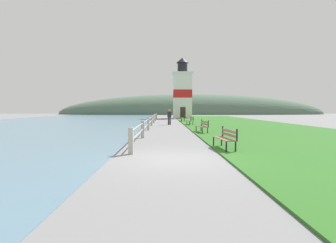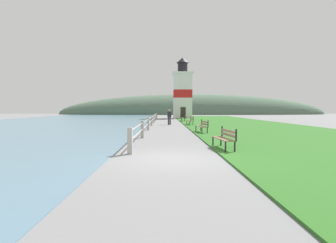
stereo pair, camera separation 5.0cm
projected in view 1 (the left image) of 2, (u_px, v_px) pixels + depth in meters
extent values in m
plane|color=slate|center=(175.00, 159.00, 8.96)|extent=(160.00, 160.00, 0.00)
cube|color=#2D6623|center=(237.00, 124.00, 28.97)|extent=(12.00, 59.77, 0.06)
cube|color=slate|center=(38.00, 124.00, 28.65)|extent=(24.00, 95.63, 0.01)
cube|color=#A8A399|center=(131.00, 141.00, 9.91)|extent=(0.18, 0.18, 1.02)
cube|color=#A8A399|center=(143.00, 129.00, 15.38)|extent=(0.18, 0.18, 1.02)
cube|color=#A8A399|center=(148.00, 124.00, 20.85)|extent=(0.18, 0.18, 1.02)
cube|color=#A8A399|center=(152.00, 121.00, 26.32)|extent=(0.18, 0.18, 1.02)
cube|color=#A8A399|center=(154.00, 119.00, 31.79)|extent=(0.18, 0.18, 1.02)
cube|color=#A8A399|center=(155.00, 117.00, 37.26)|extent=(0.18, 0.18, 1.02)
cube|color=#A8A399|center=(156.00, 116.00, 42.73)|extent=(0.18, 0.18, 1.02)
cylinder|color=#B2B2B7|center=(152.00, 117.00, 26.30)|extent=(0.06, 32.87, 0.06)
cylinder|color=#B2B2B7|center=(152.00, 121.00, 26.32)|extent=(0.06, 32.87, 0.06)
cube|color=#846B51|center=(220.00, 139.00, 10.94)|extent=(0.29, 1.75, 0.04)
cube|color=#846B51|center=(224.00, 139.00, 10.96)|extent=(0.29, 1.75, 0.04)
cube|color=#846B51|center=(227.00, 139.00, 10.98)|extent=(0.29, 1.75, 0.04)
cube|color=#846B51|center=(229.00, 131.00, 10.97)|extent=(0.23, 1.75, 0.11)
cube|color=#846B51|center=(229.00, 135.00, 10.98)|extent=(0.23, 1.75, 0.11)
cube|color=black|center=(226.00, 148.00, 10.11)|extent=(0.05, 0.05, 0.45)
cube|color=black|center=(214.00, 142.00, 11.79)|extent=(0.05, 0.05, 0.45)
cube|color=black|center=(235.00, 147.00, 10.15)|extent=(0.05, 0.05, 0.45)
cube|color=black|center=(221.00, 142.00, 11.84)|extent=(0.05, 0.05, 0.45)
cube|color=black|center=(237.00, 135.00, 10.13)|extent=(0.05, 0.05, 0.49)
cube|color=black|center=(223.00, 131.00, 11.82)|extent=(0.05, 0.05, 0.49)
cube|color=#846B51|center=(200.00, 126.00, 18.44)|extent=(0.33, 1.71, 0.04)
cube|color=#846B51|center=(202.00, 126.00, 18.46)|extent=(0.33, 1.71, 0.04)
cube|color=#846B51|center=(204.00, 126.00, 18.48)|extent=(0.33, 1.71, 0.04)
cube|color=#846B51|center=(205.00, 122.00, 18.47)|extent=(0.27, 1.71, 0.11)
cube|color=#846B51|center=(205.00, 124.00, 18.48)|extent=(0.27, 1.71, 0.11)
cube|color=black|center=(202.00, 131.00, 17.62)|extent=(0.06, 0.06, 0.45)
cube|color=black|center=(196.00, 129.00, 19.26)|extent=(0.06, 0.06, 0.45)
cube|color=black|center=(208.00, 131.00, 17.67)|extent=(0.06, 0.06, 0.45)
cube|color=black|center=(201.00, 129.00, 19.32)|extent=(0.06, 0.06, 0.45)
cube|color=black|center=(208.00, 124.00, 17.66)|extent=(0.06, 0.06, 0.49)
cube|color=black|center=(202.00, 123.00, 19.30)|extent=(0.06, 0.06, 0.49)
cube|color=#846B51|center=(188.00, 121.00, 27.20)|extent=(0.23, 1.62, 0.04)
cube|color=#846B51|center=(190.00, 121.00, 27.21)|extent=(0.23, 1.62, 0.04)
cube|color=#846B51|center=(191.00, 121.00, 27.22)|extent=(0.23, 1.62, 0.04)
cube|color=#846B51|center=(192.00, 118.00, 27.22)|extent=(0.17, 1.61, 0.11)
cube|color=#846B51|center=(192.00, 119.00, 27.22)|extent=(0.17, 1.61, 0.11)
cube|color=black|center=(189.00, 123.00, 26.43)|extent=(0.05, 0.05, 0.45)
cube|color=black|center=(187.00, 123.00, 27.98)|extent=(0.05, 0.05, 0.45)
cube|color=black|center=(193.00, 123.00, 26.46)|extent=(0.05, 0.05, 0.45)
cube|color=black|center=(190.00, 123.00, 28.02)|extent=(0.05, 0.05, 0.45)
cube|color=black|center=(193.00, 119.00, 26.44)|extent=(0.05, 0.05, 0.49)
cube|color=black|center=(191.00, 118.00, 28.00)|extent=(0.05, 0.05, 0.49)
cube|color=#846B51|center=(182.00, 118.00, 35.07)|extent=(0.30, 1.98, 0.04)
cube|color=#846B51|center=(183.00, 118.00, 35.06)|extent=(0.30, 1.98, 0.04)
cube|color=#846B51|center=(184.00, 118.00, 35.04)|extent=(0.30, 1.98, 0.04)
cube|color=#846B51|center=(185.00, 116.00, 35.02)|extent=(0.24, 1.97, 0.11)
cube|color=#846B51|center=(185.00, 117.00, 35.03)|extent=(0.24, 1.97, 0.11)
cube|color=black|center=(181.00, 120.00, 34.12)|extent=(0.05, 0.05, 0.45)
cube|color=black|center=(182.00, 119.00, 36.04)|extent=(0.05, 0.05, 0.45)
cube|color=black|center=(184.00, 120.00, 34.09)|extent=(0.05, 0.05, 0.45)
cube|color=black|center=(184.00, 119.00, 36.01)|extent=(0.05, 0.05, 0.45)
cube|color=black|center=(185.00, 117.00, 34.07)|extent=(0.05, 0.05, 0.49)
cube|color=black|center=(185.00, 116.00, 35.99)|extent=(0.05, 0.05, 0.49)
cube|color=white|center=(182.00, 96.00, 46.84)|extent=(3.18, 3.18, 7.87)
cube|color=red|center=(182.00, 94.00, 46.82)|extent=(3.22, 3.22, 1.42)
cube|color=white|center=(182.00, 73.00, 46.64)|extent=(3.65, 3.65, 0.25)
cylinder|color=black|center=(182.00, 68.00, 46.59)|extent=(1.75, 1.75, 1.73)
cone|color=black|center=(182.00, 60.00, 46.53)|extent=(2.18, 2.18, 0.95)
cube|color=#332823|center=(183.00, 113.00, 45.38)|extent=(0.90, 0.06, 2.00)
cylinder|color=#28282D|center=(169.00, 121.00, 27.80)|extent=(0.15, 0.15, 0.80)
cylinder|color=#28282D|center=(170.00, 121.00, 27.83)|extent=(0.15, 0.15, 0.80)
cube|color=#232328|center=(169.00, 114.00, 27.78)|extent=(0.43, 0.28, 0.60)
sphere|color=tan|center=(169.00, 110.00, 27.76)|extent=(0.22, 0.22, 0.22)
ellipsoid|color=#4C6651|center=(192.00, 114.00, 78.83)|extent=(80.00, 16.00, 12.00)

